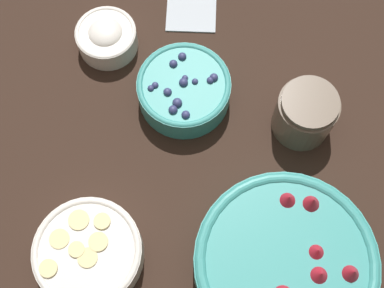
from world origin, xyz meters
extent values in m
plane|color=black|center=(0.00, 0.00, 0.00)|extent=(4.00, 4.00, 0.00)
cylinder|color=teal|center=(0.16, 0.14, 0.03)|extent=(0.26, 0.26, 0.07)
torus|color=teal|center=(0.16, 0.14, 0.06)|extent=(0.26, 0.26, 0.02)
cylinder|color=#B21928|center=(0.16, 0.14, 0.05)|extent=(0.21, 0.21, 0.02)
cone|color=#B21928|center=(0.14, 0.18, 0.07)|extent=(0.03, 0.03, 0.02)
cone|color=#B21928|center=(0.18, 0.18, 0.08)|extent=(0.04, 0.04, 0.02)
cone|color=#B21928|center=(0.17, 0.22, 0.08)|extent=(0.04, 0.04, 0.03)
cone|color=#B21928|center=(0.07, 0.14, 0.08)|extent=(0.04, 0.04, 0.02)
cone|color=#B21928|center=(0.08, 0.17, 0.08)|extent=(0.04, 0.04, 0.03)
cylinder|color=teal|center=(-0.12, -0.02, 0.03)|extent=(0.16, 0.16, 0.05)
torus|color=teal|center=(-0.12, -0.02, 0.05)|extent=(0.16, 0.16, 0.01)
cylinder|color=navy|center=(-0.12, -0.02, 0.04)|extent=(0.12, 0.12, 0.02)
sphere|color=navy|center=(-0.13, -0.02, 0.05)|extent=(0.01, 0.01, 0.01)
sphere|color=navy|center=(-0.14, 0.03, 0.05)|extent=(0.01, 0.01, 0.01)
sphere|color=navy|center=(-0.09, -0.03, 0.05)|extent=(0.02, 0.02, 0.02)
sphere|color=navy|center=(-0.11, -0.07, 0.05)|extent=(0.01, 0.01, 0.01)
sphere|color=navy|center=(-0.12, -0.06, 0.05)|extent=(0.01, 0.01, 0.01)
sphere|color=navy|center=(-0.11, -0.04, 0.05)|extent=(0.01, 0.01, 0.01)
sphere|color=navy|center=(-0.07, -0.01, 0.05)|extent=(0.01, 0.01, 0.01)
sphere|color=navy|center=(-0.16, -0.04, 0.05)|extent=(0.01, 0.01, 0.01)
sphere|color=navy|center=(-0.13, -0.02, 0.05)|extent=(0.01, 0.01, 0.01)
sphere|color=navy|center=(-0.17, -0.02, 0.05)|extent=(0.01, 0.01, 0.01)
sphere|color=navy|center=(-0.13, 0.02, 0.05)|extent=(0.01, 0.01, 0.01)
sphere|color=navy|center=(-0.08, -0.03, 0.05)|extent=(0.01, 0.01, 0.01)
sphere|color=navy|center=(-0.13, 0.00, 0.05)|extent=(0.01, 0.01, 0.01)
cylinder|color=silver|center=(0.15, -0.15, 0.02)|extent=(0.16, 0.16, 0.05)
torus|color=silver|center=(0.15, -0.15, 0.04)|extent=(0.16, 0.16, 0.01)
cylinder|color=beige|center=(0.15, -0.15, 0.04)|extent=(0.13, 0.13, 0.01)
cylinder|color=beige|center=(0.16, -0.15, 0.05)|extent=(0.03, 0.03, 0.01)
cylinder|color=beige|center=(0.18, -0.20, 0.05)|extent=(0.03, 0.03, 0.01)
cylinder|color=beige|center=(0.10, -0.17, 0.05)|extent=(0.03, 0.03, 0.01)
cylinder|color=beige|center=(0.11, -0.13, 0.05)|extent=(0.03, 0.03, 0.01)
cylinder|color=beige|center=(0.15, -0.16, 0.05)|extent=(0.02, 0.02, 0.01)
cylinder|color=beige|center=(0.13, -0.19, 0.05)|extent=(0.03, 0.03, 0.00)
cylinder|color=beige|center=(0.14, -0.13, 0.05)|extent=(0.03, 0.03, 0.01)
cylinder|color=silver|center=(-0.22, -0.16, 0.02)|extent=(0.11, 0.11, 0.04)
torus|color=silver|center=(-0.22, -0.16, 0.04)|extent=(0.11, 0.11, 0.01)
cylinder|color=white|center=(-0.22, -0.16, 0.03)|extent=(0.08, 0.08, 0.01)
ellipsoid|color=white|center=(-0.22, -0.16, 0.04)|extent=(0.06, 0.06, 0.03)
cylinder|color=brown|center=(-0.08, 0.18, 0.04)|extent=(0.10, 0.10, 0.08)
cylinder|color=#512D1E|center=(-0.08, 0.18, 0.03)|extent=(0.08, 0.08, 0.06)
cylinder|color=brown|center=(-0.08, 0.18, 0.09)|extent=(0.09, 0.09, 0.01)
cube|color=#B2BCC6|center=(-0.32, -0.01, 0.00)|extent=(0.13, 0.09, 0.01)
camera|label=1|loc=(0.27, 0.01, 0.83)|focal=50.00mm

